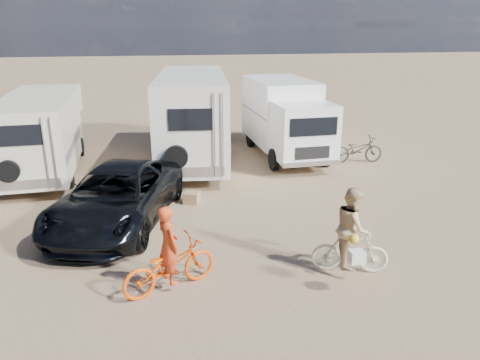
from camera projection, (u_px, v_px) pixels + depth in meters
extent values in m
plane|color=#9B7D5C|center=(211.00, 247.00, 10.63)|extent=(140.00, 140.00, 0.00)
imported|color=black|center=(117.00, 197.00, 11.70)|extent=(3.84, 5.70, 1.45)
imported|color=#E74805|center=(170.00, 266.00, 8.78)|extent=(2.03, 1.39, 1.01)
imported|color=beige|center=(350.00, 251.00, 9.42)|extent=(1.63, 0.88, 0.94)
imported|color=#C43D19|center=(169.00, 253.00, 8.70)|extent=(0.57, 0.67, 1.56)
imported|color=tan|center=(351.00, 235.00, 9.31)|extent=(0.84, 0.96, 1.68)
imported|color=#282A27|center=(357.00, 150.00, 16.97)|extent=(1.94, 0.77, 1.00)
cube|color=#24669B|center=(137.00, 199.00, 12.92)|extent=(0.64, 0.54, 0.43)
cube|color=#906D49|center=(192.00, 197.00, 13.20)|extent=(0.54, 0.54, 0.34)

